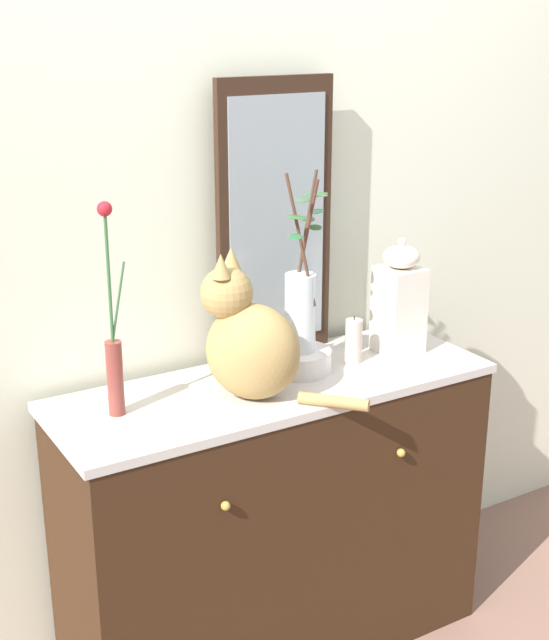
{
  "coord_description": "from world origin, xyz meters",
  "views": [
    {
      "loc": [
        -1.16,
        -1.94,
        1.81
      ],
      "look_at": [
        0.0,
        0.0,
        1.04
      ],
      "focal_mm": 50.3,
      "sensor_mm": 36.0,
      "label": 1
    }
  ],
  "objects_px": {
    "jar_lidded_porcelain": "(399,301)",
    "candle_pillar": "(354,341)",
    "sideboard": "(275,519)",
    "cat_sitting": "(249,341)",
    "vase_slim_green": "(114,354)",
    "vase_glass_clear": "(301,303)",
    "bowl_porcelain": "(300,360)",
    "mirror_leaning": "(275,221)"
  },
  "relations": [
    {
      "from": "sideboard",
      "to": "jar_lidded_porcelain",
      "type": "relative_size",
      "value": 3.56
    },
    {
      "from": "sideboard",
      "to": "candle_pillar",
      "type": "bearing_deg",
      "value": 2.97
    },
    {
      "from": "vase_glass_clear",
      "to": "candle_pillar",
      "type": "xyz_separation_m",
      "value": [
        0.17,
        -0.02,
        -0.14
      ]
    },
    {
      "from": "mirror_leaning",
      "to": "candle_pillar",
      "type": "bearing_deg",
      "value": -48.95
    },
    {
      "from": "jar_lidded_porcelain",
      "to": "candle_pillar",
      "type": "distance_m",
      "value": 0.19
    },
    {
      "from": "vase_slim_green",
      "to": "bowl_porcelain",
      "type": "distance_m",
      "value": 0.56
    },
    {
      "from": "sideboard",
      "to": "cat_sitting",
      "type": "bearing_deg",
      "value": -155.03
    },
    {
      "from": "sideboard",
      "to": "bowl_porcelain",
      "type": "bearing_deg",
      "value": 19.4
    },
    {
      "from": "sideboard",
      "to": "vase_glass_clear",
      "type": "xyz_separation_m",
      "value": [
        0.11,
        0.04,
        0.63
      ]
    },
    {
      "from": "sideboard",
      "to": "vase_slim_green",
      "type": "xyz_separation_m",
      "value": [
        -0.44,
        0.03,
        0.59
      ]
    },
    {
      "from": "vase_glass_clear",
      "to": "candle_pillar",
      "type": "height_order",
      "value": "vase_glass_clear"
    },
    {
      "from": "cat_sitting",
      "to": "candle_pillar",
      "type": "height_order",
      "value": "cat_sitting"
    },
    {
      "from": "vase_slim_green",
      "to": "bowl_porcelain",
      "type": "relative_size",
      "value": 3.06
    },
    {
      "from": "jar_lidded_porcelain",
      "to": "sideboard",
      "type": "bearing_deg",
      "value": -177.57
    },
    {
      "from": "mirror_leaning",
      "to": "candle_pillar",
      "type": "relative_size",
      "value": 5.69
    },
    {
      "from": "vase_slim_green",
      "to": "vase_glass_clear",
      "type": "relative_size",
      "value": 1.07
    },
    {
      "from": "cat_sitting",
      "to": "bowl_porcelain",
      "type": "height_order",
      "value": "cat_sitting"
    },
    {
      "from": "bowl_porcelain",
      "to": "vase_glass_clear",
      "type": "relative_size",
      "value": 0.35
    },
    {
      "from": "bowl_porcelain",
      "to": "candle_pillar",
      "type": "bearing_deg",
      "value": -7.72
    },
    {
      "from": "vase_slim_green",
      "to": "jar_lidded_porcelain",
      "type": "bearing_deg",
      "value": -0.66
    },
    {
      "from": "vase_slim_green",
      "to": "jar_lidded_porcelain",
      "type": "height_order",
      "value": "vase_slim_green"
    },
    {
      "from": "vase_slim_green",
      "to": "candle_pillar",
      "type": "bearing_deg",
      "value": -1.16
    },
    {
      "from": "mirror_leaning",
      "to": "cat_sitting",
      "type": "height_order",
      "value": "mirror_leaning"
    },
    {
      "from": "mirror_leaning",
      "to": "jar_lidded_porcelain",
      "type": "relative_size",
      "value": 2.3
    },
    {
      "from": "vase_slim_green",
      "to": "candle_pillar",
      "type": "height_order",
      "value": "vase_slim_green"
    },
    {
      "from": "sideboard",
      "to": "vase_slim_green",
      "type": "relative_size",
      "value": 2.28
    },
    {
      "from": "cat_sitting",
      "to": "vase_slim_green",
      "type": "height_order",
      "value": "vase_slim_green"
    },
    {
      "from": "mirror_leaning",
      "to": "vase_glass_clear",
      "type": "height_order",
      "value": "mirror_leaning"
    },
    {
      "from": "cat_sitting",
      "to": "vase_slim_green",
      "type": "bearing_deg",
      "value": 166.91
    },
    {
      "from": "sideboard",
      "to": "vase_glass_clear",
      "type": "distance_m",
      "value": 0.64
    },
    {
      "from": "bowl_porcelain",
      "to": "vase_glass_clear",
      "type": "xyz_separation_m",
      "value": [
        0.0,
        -0.0,
        0.17
      ]
    },
    {
      "from": "jar_lidded_porcelain",
      "to": "cat_sitting",
      "type": "bearing_deg",
      "value": -172.85
    },
    {
      "from": "bowl_porcelain",
      "to": "candle_pillar",
      "type": "xyz_separation_m",
      "value": [
        0.17,
        -0.02,
        0.03
      ]
    },
    {
      "from": "sideboard",
      "to": "candle_pillar",
      "type": "height_order",
      "value": "candle_pillar"
    },
    {
      "from": "vase_slim_green",
      "to": "vase_glass_clear",
      "type": "distance_m",
      "value": 0.55
    },
    {
      "from": "mirror_leaning",
      "to": "vase_slim_green",
      "type": "bearing_deg",
      "value": -163.71
    },
    {
      "from": "candle_pillar",
      "to": "mirror_leaning",
      "type": "bearing_deg",
      "value": 131.05
    },
    {
      "from": "vase_slim_green",
      "to": "bowl_porcelain",
      "type": "xyz_separation_m",
      "value": [
        0.55,
        0.01,
        -0.13
      ]
    },
    {
      "from": "jar_lidded_porcelain",
      "to": "candle_pillar",
      "type": "xyz_separation_m",
      "value": [
        -0.16,
        -0.0,
        -0.09
      ]
    },
    {
      "from": "mirror_leaning",
      "to": "vase_glass_clear",
      "type": "distance_m",
      "value": 0.25
    },
    {
      "from": "vase_glass_clear",
      "to": "sideboard",
      "type": "bearing_deg",
      "value": -160.99
    },
    {
      "from": "cat_sitting",
      "to": "bowl_porcelain",
      "type": "relative_size",
      "value": 2.23
    }
  ]
}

